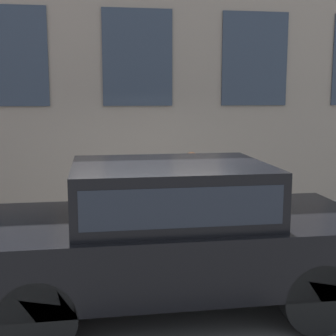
% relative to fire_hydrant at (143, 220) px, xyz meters
% --- Properties ---
extents(ground_plane, '(80.00, 80.00, 0.00)m').
position_rel_fire_hydrant_xyz_m(ground_plane, '(-0.67, -0.15, -0.55)').
color(ground_plane, '#514F4C').
extents(sidewalk, '(3.02, 60.00, 0.17)m').
position_rel_fire_hydrant_xyz_m(sidewalk, '(0.84, -0.15, -0.46)').
color(sidewalk, gray).
rests_on(sidewalk, ground_plane).
extents(building_facade, '(0.33, 40.00, 7.25)m').
position_rel_fire_hydrant_xyz_m(building_facade, '(2.49, -0.15, 3.09)').
color(building_facade, gray).
rests_on(building_facade, ground_plane).
extents(fire_hydrant, '(0.30, 0.42, 0.74)m').
position_rel_fire_hydrant_xyz_m(fire_hydrant, '(0.00, 0.00, 0.00)').
color(fire_hydrant, '#2D7260').
rests_on(fire_hydrant, sidewalk).
extents(person, '(0.33, 0.22, 1.37)m').
position_rel_fire_hydrant_xyz_m(person, '(0.35, -0.82, 0.45)').
color(person, '#726651').
rests_on(person, sidewalk).
extents(parked_car_black_near, '(1.94, 4.50, 1.69)m').
position_rel_fire_hydrant_xyz_m(parked_car_black_near, '(-1.81, -0.12, 0.39)').
color(parked_car_black_near, black).
rests_on(parked_car_black_near, ground_plane).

